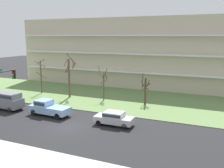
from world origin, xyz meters
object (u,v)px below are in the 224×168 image
at_px(tree_far_left, 41,76).
at_px(sedan_silver_center_left, 114,118).
at_px(tree_center, 104,84).
at_px(tree_right, 145,89).
at_px(van_gray_center_right, 5,99).
at_px(tree_left, 69,75).
at_px(pickup_blue_near_left, 48,108).

relative_size(tree_far_left, sedan_silver_center_left, 1.34).
bearing_deg(tree_center, tree_right, 0.32).
bearing_deg(tree_far_left, tree_center, -0.03).
relative_size(tree_center, sedan_silver_center_left, 1.21).
xyz_separation_m(tree_far_left, sedan_silver_center_left, (17.99, -9.86, -2.28)).
bearing_deg(tree_right, van_gray_center_right, -149.70).
height_order(tree_right, van_gray_center_right, tree_right).
bearing_deg(van_gray_center_right, tree_right, -146.41).
bearing_deg(tree_center, tree_left, -174.20).
xyz_separation_m(pickup_blue_near_left, sedan_silver_center_left, (9.05, -0.01, -0.14)).
bearing_deg(tree_center, van_gray_center_right, -136.22).
height_order(tree_center, sedan_silver_center_left, tree_center).
bearing_deg(sedan_silver_center_left, tree_left, -39.20).
xyz_separation_m(tree_far_left, pickup_blue_near_left, (8.94, -9.84, -2.14)).
bearing_deg(tree_left, van_gray_center_right, -115.56).
xyz_separation_m(tree_left, tree_center, (5.85, 0.59, -1.08)).
bearing_deg(van_gray_center_right, tree_far_left, -76.65).
xyz_separation_m(tree_center, van_gray_center_right, (-10.28, -9.85, -1.25)).
height_order(tree_far_left, pickup_blue_near_left, tree_far_left).
relative_size(tree_far_left, tree_right, 1.30).
height_order(sedan_silver_center_left, van_gray_center_right, van_gray_center_right).
distance_m(tree_far_left, sedan_silver_center_left, 20.64).
distance_m(tree_center, sedan_silver_center_left, 11.65).
relative_size(tree_left, van_gray_center_right, 1.38).
xyz_separation_m(tree_left, van_gray_center_right, (-4.43, -9.26, -2.32)).
bearing_deg(tree_right, tree_center, -179.68).
height_order(tree_right, pickup_blue_near_left, tree_right).
distance_m(tree_right, sedan_silver_center_left, 10.01).
bearing_deg(sedan_silver_center_left, tree_center, -59.94).
relative_size(tree_right, sedan_silver_center_left, 1.03).
distance_m(pickup_blue_near_left, van_gray_center_right, 7.20).
bearing_deg(sedan_silver_center_left, tree_far_left, -29.84).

